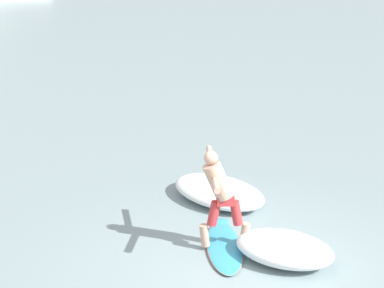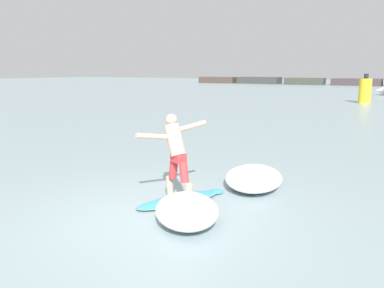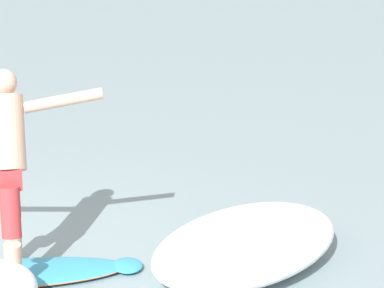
{
  "view_description": "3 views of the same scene",
  "coord_description": "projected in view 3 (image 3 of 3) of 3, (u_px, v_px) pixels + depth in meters",
  "views": [
    {
      "loc": [
        -4.74,
        -6.75,
        4.8
      ],
      "look_at": [
        0.49,
        2.5,
        1.12
      ],
      "focal_mm": 60.0,
      "sensor_mm": 36.0,
      "label": 1
    },
    {
      "loc": [
        3.44,
        -4.99,
        2.4
      ],
      "look_at": [
        -0.06,
        1.51,
        0.95
      ],
      "focal_mm": 35.0,
      "sensor_mm": 36.0,
      "label": 2
    },
    {
      "loc": [
        6.12,
        -2.04,
        3.1
      ],
      "look_at": [
        0.15,
        2.42,
        0.81
      ],
      "focal_mm": 85.0,
      "sensor_mm": 36.0,
      "label": 3
    }
  ],
  "objects": [
    {
      "name": "surfboard",
      "position": [
        19.0,
        273.0,
        7.13
      ],
      "size": [
        1.3,
        1.87,
        0.2
      ],
      "color": "#389EC4",
      "rests_on": "ground"
    },
    {
      "name": "surfer",
      "position": [
        8.0,
        156.0,
        6.93
      ],
      "size": [
        0.94,
        1.39,
        1.56
      ],
      "color": "#D5A287",
      "rests_on": "surfboard"
    },
    {
      "name": "wave_foam_at_nose",
      "position": [
        246.0,
        244.0,
        7.33
      ],
      "size": [
        1.65,
        2.17,
        0.35
      ],
      "color": "white",
      "rests_on": "ground"
    }
  ]
}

